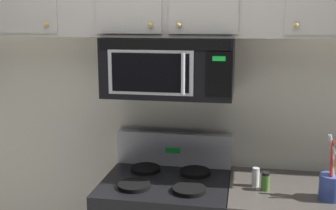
{
  "coord_description": "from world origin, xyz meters",
  "views": [
    {
      "loc": [
        0.44,
        -1.9,
        1.85
      ],
      "look_at": [
        0.0,
        0.49,
        1.35
      ],
      "focal_mm": 44.4,
      "sensor_mm": 36.0,
      "label": 1
    }
  ],
  "objects_px": {
    "utensil_crock_blue": "(331,183)",
    "salt_shaker": "(256,177)",
    "over_range_microwave": "(169,66)",
    "spice_jar": "(265,181)"
  },
  "relations": [
    {
      "from": "over_range_microwave",
      "to": "salt_shaker",
      "type": "relative_size",
      "value": 6.88
    },
    {
      "from": "over_range_microwave",
      "to": "spice_jar",
      "type": "height_order",
      "value": "over_range_microwave"
    },
    {
      "from": "over_range_microwave",
      "to": "utensil_crock_blue",
      "type": "bearing_deg",
      "value": -13.52
    },
    {
      "from": "over_range_microwave",
      "to": "spice_jar",
      "type": "xyz_separation_m",
      "value": [
        0.58,
        -0.16,
        -0.62
      ]
    },
    {
      "from": "salt_shaker",
      "to": "over_range_microwave",
      "type": "bearing_deg",
      "value": 168.12
    },
    {
      "from": "over_range_microwave",
      "to": "spice_jar",
      "type": "relative_size",
      "value": 7.09
    },
    {
      "from": "utensil_crock_blue",
      "to": "salt_shaker",
      "type": "distance_m",
      "value": 0.41
    },
    {
      "from": "utensil_crock_blue",
      "to": "salt_shaker",
      "type": "height_order",
      "value": "utensil_crock_blue"
    },
    {
      "from": "over_range_microwave",
      "to": "salt_shaker",
      "type": "xyz_separation_m",
      "value": [
        0.53,
        -0.11,
        -0.62
      ]
    },
    {
      "from": "utensil_crock_blue",
      "to": "spice_jar",
      "type": "relative_size",
      "value": 3.3
    }
  ]
}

